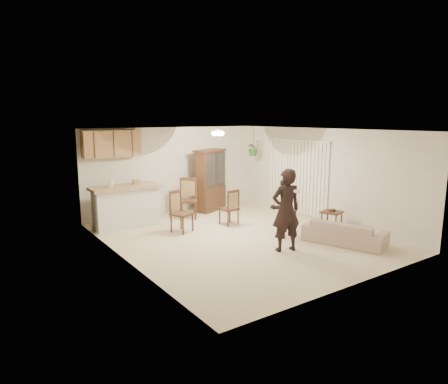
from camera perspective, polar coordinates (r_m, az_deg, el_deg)
floor at (r=9.43m, az=2.22°, el=-6.52°), size 6.50×6.50×0.00m
ceiling at (r=9.02m, az=2.34°, el=8.84°), size 5.50×6.50×0.02m
wall_back at (r=11.88m, az=-7.14°, el=3.14°), size 5.50×0.02×2.50m
wall_front at (r=6.87m, az=18.71°, el=-2.80°), size 5.50×0.02×2.50m
wall_left at (r=7.84m, az=-14.06°, el=-0.94°), size 0.02×6.50×2.50m
wall_right at (r=10.99m, az=13.86°, el=2.31°), size 0.02×6.50×2.50m
breakfast_bar at (r=10.46m, az=-13.79°, el=-2.28°), size 1.60×0.55×1.00m
bar_top at (r=10.35m, az=-13.92°, el=0.69°), size 1.75×0.70×0.08m
upper_cabinets at (r=10.89m, az=-15.77°, el=6.65°), size 1.50×0.34×0.70m
vertical_blinds at (r=11.60m, az=10.39°, el=2.11°), size 0.06×2.30×2.10m
ceiling_fixture at (r=10.12m, az=-0.86°, el=8.47°), size 0.36×0.36×0.20m
hanging_plant at (r=12.36m, az=4.22°, el=6.27°), size 0.43×0.37×0.48m
plant_cord at (r=12.34m, az=4.24°, el=7.78°), size 0.01×0.01×0.65m
sofa at (r=9.28m, az=16.85°, el=-4.92°), size 1.32×2.01×0.73m
adult at (r=8.40m, az=8.87°, el=-2.44°), size 0.75×0.59×1.80m
child at (r=9.41m, az=8.47°, el=-2.42°), size 0.76×0.65×1.35m
china_hutch at (r=11.99m, az=-2.00°, el=1.64°), size 1.25×0.89×1.84m
side_table at (r=10.24m, az=15.10°, el=-4.00°), size 0.57×0.57×0.56m
chair_bar at (r=9.87m, az=-6.03°, el=-4.07°), size 0.59×0.59×1.02m
chair_hutch_left at (r=11.19m, az=-5.13°, el=-2.15°), size 0.68×0.68×1.12m
chair_hutch_right at (r=10.50m, az=0.70°, el=-3.24°), size 0.45×0.45×0.94m
controller_adult at (r=7.96m, az=10.34°, el=0.07°), size 0.09×0.16×0.05m
controller_child at (r=9.10m, az=9.49°, el=-1.78°), size 0.06×0.13×0.04m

